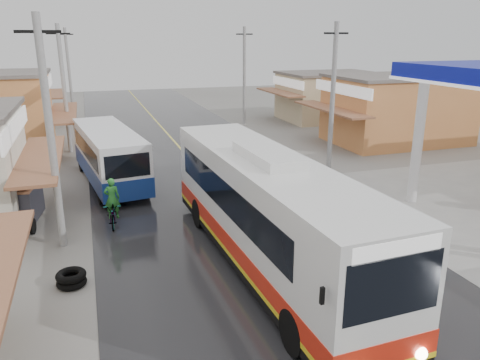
{
  "coord_description": "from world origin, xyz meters",
  "views": [
    {
      "loc": [
        -5.74,
        -7.73,
        7.27
      ],
      "look_at": [
        -0.55,
        8.12,
        2.12
      ],
      "focal_mm": 35.0,
      "sensor_mm": 36.0,
      "label": 1
    }
  ],
  "objects": [
    {
      "name": "utility_poles_right",
      "position": [
        7.0,
        15.0,
        0.0
      ],
      "size": [
        1.6,
        36.0,
        8.0
      ],
      "primitive_type": null,
      "color": "gray",
      "rests_on": "ground"
    },
    {
      "name": "utility_poles_left",
      "position": [
        -7.0,
        16.0,
        0.0
      ],
      "size": [
        1.6,
        50.0,
        8.0
      ],
      "primitive_type": null,
      "color": "gray",
      "rests_on": "ground"
    },
    {
      "name": "centre_line",
      "position": [
        0.0,
        15.0,
        0.02
      ],
      "size": [
        0.15,
        90.0,
        0.01
      ],
      "primitive_type": "cube",
      "color": "#D8CC4C",
      "rests_on": "road"
    },
    {
      "name": "coach_bus",
      "position": [
        -0.59,
        5.32,
        1.89
      ],
      "size": [
        3.3,
        12.64,
        3.92
      ],
      "rotation": [
        0.0,
        0.0,
        0.04
      ],
      "color": "silver",
      "rests_on": "road"
    },
    {
      "name": "tyre_stack",
      "position": [
        -6.67,
        5.88,
        0.23
      ],
      "size": [
        0.91,
        0.91,
        0.46
      ],
      "color": "black",
      "rests_on": "ground"
    },
    {
      "name": "tricycle_near",
      "position": [
        -8.62,
        11.45,
        0.99
      ],
      "size": [
        1.79,
        2.46,
        1.74
      ],
      "rotation": [
        0.0,
        0.0,
        -0.15
      ],
      "color": "#26262D",
      "rests_on": "ground"
    },
    {
      "name": "cyclist",
      "position": [
        -5.14,
        10.35,
        0.66
      ],
      "size": [
        0.79,
        1.92,
        2.02
      ],
      "rotation": [
        0.0,
        0.0,
        -0.08
      ],
      "color": "black",
      "rests_on": "ground"
    },
    {
      "name": "road",
      "position": [
        0.0,
        15.0,
        0.01
      ],
      "size": [
        12.0,
        90.0,
        0.02
      ],
      "primitive_type": "cube",
      "color": "black",
      "rests_on": "ground"
    },
    {
      "name": "second_bus",
      "position": [
        -4.9,
        16.1,
        1.5
      ],
      "size": [
        3.4,
        8.64,
        2.79
      ],
      "rotation": [
        0.0,
        0.0,
        0.14
      ],
      "color": "silver",
      "rests_on": "road"
    }
  ]
}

